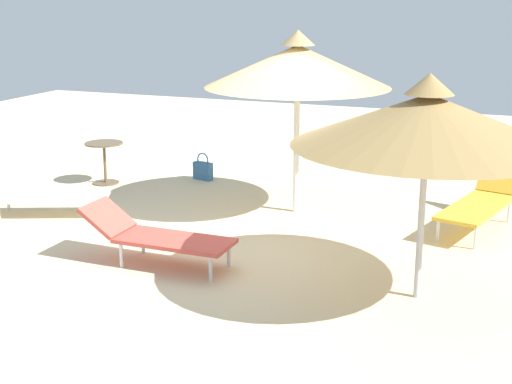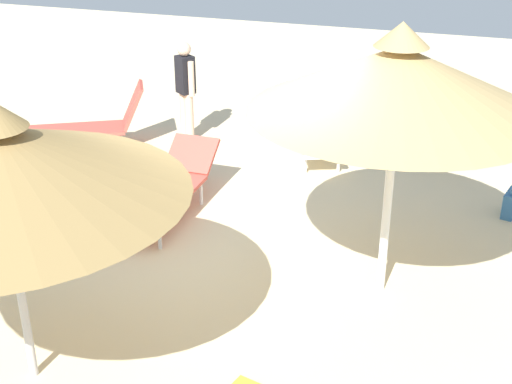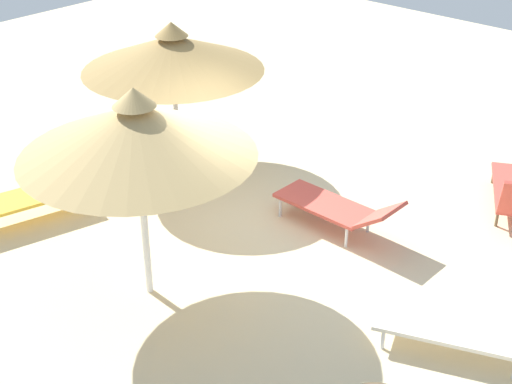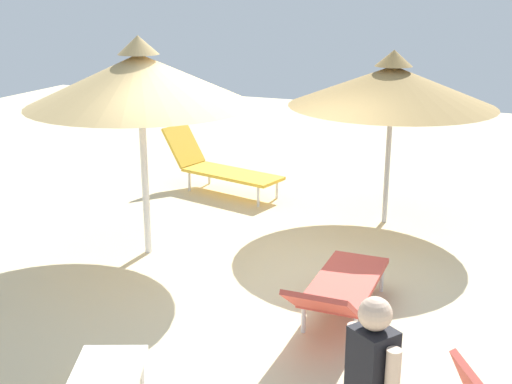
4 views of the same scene
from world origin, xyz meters
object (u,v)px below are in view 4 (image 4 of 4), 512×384
Objects in this scene: lounge_chair_far_left at (339,287)px; lounge_chair_near_left at (217,166)px; parasol_umbrella_near_right at (140,80)px; parasol_umbrella_edge at (392,86)px.

lounge_chair_near_left reaches higher than lounge_chair_far_left.
parasol_umbrella_near_right is 1.44× the size of lounge_chair_far_left.
lounge_chair_far_left is (-3.14, -0.16, -1.58)m from parasol_umbrella_edge.
parasol_umbrella_near_right is 0.96× the size of parasol_umbrella_edge.
lounge_chair_near_left is at bearing 5.93° from parasol_umbrella_near_right.
lounge_chair_far_left is at bearing -140.01° from lounge_chair_near_left.
lounge_chair_far_left is at bearing -177.13° from parasol_umbrella_edge.
lounge_chair_far_left is (-0.88, -2.73, -1.82)m from parasol_umbrella_near_right.
lounge_chair_near_left is at bearing 39.99° from lounge_chair_far_left.
parasol_umbrella_near_right is at bearing 131.16° from parasol_umbrella_edge.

